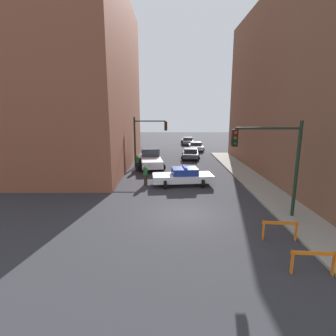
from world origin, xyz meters
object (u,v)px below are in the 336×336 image
pedestrian_corner (137,162)px  white_truck (151,159)px  barrier_mid (280,227)px  barrier_front (313,259)px  pedestrian_crossing (145,174)px  police_car (183,176)px  traffic_light_near (276,155)px  parked_car_mid (196,146)px  parked_car_far (187,141)px  traffic_light_far (145,135)px  parked_car_near (190,153)px

pedestrian_corner → white_truck: bearing=173.7°
pedestrian_corner → barrier_mid: 16.39m
pedestrian_corner → barrier_front: pedestrian_corner is taller
white_truck → pedestrian_crossing: size_ratio=3.38×
police_car → pedestrian_crossing: size_ratio=2.93×
traffic_light_near → pedestrian_crossing: traffic_light_near is taller
parked_car_mid → parked_car_far: (-0.69, 7.26, 0.00)m
barrier_front → police_car: bearing=108.9°
parked_car_far → pedestrian_crossing: (-5.26, -25.82, 0.19)m
pedestrian_crossing → barrier_front: (7.00, -11.84, -0.24)m
traffic_light_far → barrier_mid: bearing=-65.0°
traffic_light_far → pedestrian_corner: (-0.68, -1.67, -2.54)m
parked_car_far → traffic_light_near: bearing=-85.5°
parked_car_near → barrier_front: (2.40, -23.60, -0.06)m
traffic_light_near → police_car: size_ratio=1.07×
white_truck → parked_car_far: 19.95m
barrier_front → white_truck: bearing=110.8°
white_truck → parked_car_near: (4.60, 5.19, -0.23)m
traffic_light_far → parked_car_mid: bearing=61.4°
barrier_mid → barrier_front: bearing=-87.5°
traffic_light_near → barrier_mid: traffic_light_near is taller
police_car → parked_car_far: police_car is taller
traffic_light_near → barrier_mid: 3.94m
police_car → parked_car_far: 26.04m
police_car → parked_car_mid: bearing=-14.5°
traffic_light_near → parked_car_far: (-2.25, 32.48, -2.86)m
traffic_light_near → parked_car_mid: (-1.56, 25.22, -2.86)m
parked_car_mid → traffic_light_near: bearing=-86.2°
traffic_light_far → white_truck: traffic_light_far is taller
barrier_front → parked_car_near: bearing=95.8°
traffic_light_near → barrier_front: (-0.50, -5.17, -2.91)m
white_truck → barrier_front: 19.70m
parked_car_near → parked_car_mid: size_ratio=1.03×
parked_car_mid → parked_car_far: same height
pedestrian_corner → barrier_front: (8.21, -16.83, -0.24)m
traffic_light_far → barrier_mid: (7.42, -15.91, -2.78)m
traffic_light_far → pedestrian_corner: 3.11m
parked_car_near → barrier_front: parked_car_near is taller
barrier_front → traffic_light_near: bearing=84.5°
pedestrian_crossing → parked_car_mid: bearing=84.8°
traffic_light_near → barrier_mid: size_ratio=3.25×
police_car → pedestrian_corner: pedestrian_corner is taller
parked_car_near → parked_car_far: (0.66, 14.05, 0.00)m
parked_car_near → pedestrian_corner: pedestrian_corner is taller
traffic_light_near → white_truck: (-7.50, 13.24, -2.62)m
parked_car_far → barrier_front: 37.69m
parked_car_mid → barrier_front: size_ratio=2.69×
parked_car_near → pedestrian_corner: (-5.81, -6.77, 0.19)m
parked_car_near → parked_car_mid: same height
pedestrian_corner → pedestrian_crossing: bearing=44.8°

